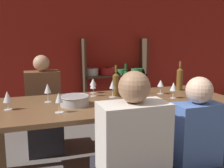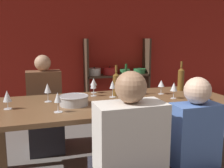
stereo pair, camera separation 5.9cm
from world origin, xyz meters
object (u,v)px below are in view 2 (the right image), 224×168
at_px(wine_glass_empty_c, 48,89).
at_px(wine_glass_white_a, 174,87).
at_px(wine_bottle_dark, 181,79).
at_px(wine_glass_red_a, 202,90).
at_px(wine_glass_empty_a, 195,85).
at_px(person_near_b, 193,167).
at_px(wine_glass_red_c, 113,85).
at_px(wine_glass_red_b, 58,98).
at_px(wine_glass_white_b, 125,89).
at_px(mixing_bowl, 74,100).
at_px(dining_table, 115,109).
at_px(wine_glass_empty_b, 93,85).
at_px(wine_glass_white_c, 161,84).
at_px(wine_bottle_green, 126,82).
at_px(wine_glass_red_e, 94,82).
at_px(wine_glass_red_d, 7,97).
at_px(cell_phone, 201,94).
at_px(wine_bottle_amber, 116,83).
at_px(person_far_a, 45,116).
at_px(shelf_unit, 117,85).

distance_m(wine_glass_empty_c, wine_glass_white_a, 1.26).
bearing_deg(wine_bottle_dark, wine_glass_red_a, -96.63).
bearing_deg(wine_glass_empty_a, person_near_b, -124.07).
relative_size(wine_bottle_dark, wine_glass_red_c, 1.93).
xyz_separation_m(wine_glass_red_b, wine_glass_white_b, (0.68, 0.23, -0.01)).
relative_size(mixing_bowl, wine_glass_empty_a, 1.59).
relative_size(mixing_bowl, wine_glass_empty_c, 1.50).
distance_m(wine_glass_empty_a, wine_glass_red_c, 0.86).
xyz_separation_m(wine_glass_empty_a, wine_glass_red_a, (-0.01, -0.14, -0.02)).
bearing_deg(wine_glass_white_a, wine_glass_empty_a, 1.42).
distance_m(dining_table, wine_glass_empty_c, 0.68).
height_order(wine_glass_empty_b, wine_glass_white_c, wine_glass_empty_b).
bearing_deg(wine_bottle_green, dining_table, -132.22).
relative_size(dining_table, wine_glass_red_e, 14.28).
distance_m(wine_glass_empty_a, wine_glass_white_c, 0.35).
xyz_separation_m(mixing_bowl, wine_glass_red_c, (0.44, 0.20, 0.08)).
xyz_separation_m(wine_glass_empty_b, wine_glass_red_c, (0.18, -0.11, 0.01)).
xyz_separation_m(wine_glass_empty_a, wine_glass_red_b, (-1.43, -0.16, -0.01)).
relative_size(wine_glass_red_b, wine_glass_white_b, 1.12).
relative_size(mixing_bowl, wine_glass_red_b, 1.62).
relative_size(wine_glass_red_b, wine_glass_red_d, 1.02).
distance_m(wine_glass_white_c, cell_phone, 0.46).
bearing_deg(person_near_b, wine_bottle_amber, 104.62).
xyz_separation_m(wine_bottle_amber, wine_glass_white_a, (0.51, -0.31, -0.01)).
relative_size(wine_glass_red_b, wine_glass_white_c, 1.09).
relative_size(wine_glass_white_c, cell_phone, 0.94).
bearing_deg(wine_glass_empty_a, wine_glass_white_b, 174.13).
distance_m(wine_glass_white_c, person_far_a, 1.45).
relative_size(wine_glass_empty_a, wine_glass_empty_b, 1.03).
distance_m(wine_bottle_green, wine_glass_red_e, 0.37).
bearing_deg(dining_table, person_near_b, -66.36).
bearing_deg(dining_table, wine_glass_red_e, 104.89).
height_order(dining_table, person_near_b, person_near_b).
bearing_deg(wine_glass_red_c, wine_glass_empty_c, -179.77).
bearing_deg(cell_phone, wine_bottle_green, 165.09).
bearing_deg(wine_glass_empty_c, wine_bottle_amber, 5.33).
bearing_deg(dining_table, wine_bottle_dark, 15.59).
height_order(wine_glass_empty_c, wine_glass_red_b, wine_glass_empty_c).
distance_m(wine_bottle_dark, wine_glass_red_a, 0.48).
relative_size(wine_glass_empty_a, wine_glass_white_b, 1.14).
relative_size(wine_glass_red_b, wine_glass_red_c, 0.95).
xyz_separation_m(shelf_unit, wine_glass_red_e, (-0.84, -1.65, 0.36)).
bearing_deg(wine_bottle_amber, wine_glass_red_a, -30.66).
relative_size(wine_glass_red_d, wine_glass_white_c, 1.07).
distance_m(wine_bottle_dark, cell_phone, 0.30).
bearing_deg(wine_glass_red_c, wine_glass_white_b, -65.96).
bearing_deg(person_far_a, wine_bottle_green, 144.95).
bearing_deg(wine_glass_white_c, cell_phone, -18.09).
bearing_deg(wine_glass_empty_c, wine_glass_white_b, -12.39).
bearing_deg(wine_glass_red_c, wine_bottle_dark, 6.08).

